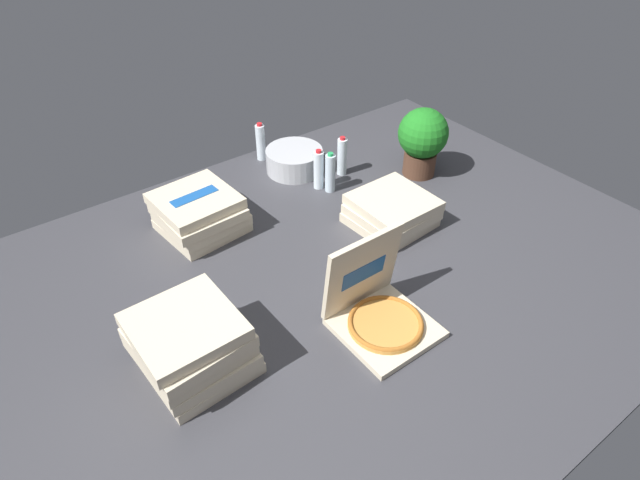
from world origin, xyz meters
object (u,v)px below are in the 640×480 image
at_px(pizza_stack_right_far, 192,345).
at_px(water_bottle_2, 261,142).
at_px(potted_plant, 423,139).
at_px(pizza_stack_left_near, 392,211).
at_px(pizza_stack_center_far, 199,214).
at_px(water_bottle_3, 330,173).
at_px(water_bottle_0, 319,170).
at_px(ice_bucket, 294,160).
at_px(open_pizza_box, 378,309).
at_px(water_bottle_1, 342,156).

distance_m(pizza_stack_right_far, water_bottle_2, 1.58).
bearing_deg(potted_plant, pizza_stack_left_near, -149.99).
relative_size(pizza_stack_right_far, pizza_stack_center_far, 0.99).
xyz_separation_m(pizza_stack_right_far, potted_plant, (1.68, 0.51, 0.10)).
bearing_deg(pizza_stack_center_far, water_bottle_3, -7.46).
relative_size(pizza_stack_left_near, water_bottle_0, 1.65).
height_order(ice_bucket, water_bottle_2, water_bottle_2).
distance_m(open_pizza_box, water_bottle_3, 1.02).
bearing_deg(open_pizza_box, pizza_stack_center_far, 105.88).
bearing_deg(pizza_stack_left_near, open_pizza_box, -136.98).
relative_size(ice_bucket, water_bottle_2, 1.40).
bearing_deg(pizza_stack_right_far, ice_bucket, 40.77).
bearing_deg(water_bottle_3, ice_bucket, 96.70).
bearing_deg(water_bottle_0, water_bottle_1, 11.12).
distance_m(open_pizza_box, ice_bucket, 1.28).
bearing_deg(potted_plant, water_bottle_3, 162.66).
bearing_deg(pizza_stack_right_far, pizza_stack_center_far, 61.63).
distance_m(pizza_stack_center_far, ice_bucket, 0.74).
xyz_separation_m(pizza_stack_center_far, water_bottle_2, (0.62, 0.43, 0.01)).
xyz_separation_m(open_pizza_box, potted_plant, (0.98, 0.75, 0.14)).
height_order(pizza_stack_left_near, potted_plant, potted_plant).
bearing_deg(pizza_stack_right_far, water_bottle_2, 49.06).
relative_size(pizza_stack_right_far, water_bottle_3, 1.72).
xyz_separation_m(pizza_stack_left_near, water_bottle_0, (-0.09, 0.50, 0.04)).
xyz_separation_m(water_bottle_0, water_bottle_2, (-0.09, 0.46, 0.00)).
bearing_deg(pizza_stack_right_far, water_bottle_3, 30.13).
relative_size(ice_bucket, water_bottle_0, 1.40).
bearing_deg(water_bottle_2, pizza_stack_left_near, -79.39).
height_order(pizza_stack_right_far, potted_plant, potted_plant).
bearing_deg(pizza_stack_right_far, pizza_stack_left_near, 11.14).
xyz_separation_m(open_pizza_box, pizza_stack_center_far, (-0.29, 1.01, 0.02)).
bearing_deg(water_bottle_2, ice_bucket, -69.74).
bearing_deg(water_bottle_0, pizza_stack_right_far, -146.85).
height_order(water_bottle_2, potted_plant, potted_plant).
bearing_deg(water_bottle_2, potted_plant, -46.94).
xyz_separation_m(pizza_stack_left_near, water_bottle_1, (0.10, 0.53, 0.04)).
distance_m(ice_bucket, water_bottle_1, 0.28).
xyz_separation_m(open_pizza_box, water_bottle_0, (0.42, 0.98, 0.03)).
relative_size(pizza_stack_left_near, water_bottle_1, 1.65).
relative_size(open_pizza_box, water_bottle_2, 1.66).
relative_size(pizza_stack_left_near, water_bottle_3, 1.65).
xyz_separation_m(pizza_stack_right_far, pizza_stack_center_far, (0.42, 0.77, -0.03)).
relative_size(pizza_stack_center_far, water_bottle_0, 1.73).
distance_m(pizza_stack_right_far, water_bottle_3, 1.34).
relative_size(water_bottle_2, water_bottle_3, 1.00).
bearing_deg(potted_plant, water_bottle_2, 133.06).
height_order(pizza_stack_right_far, water_bottle_3, pizza_stack_right_far).
relative_size(pizza_stack_right_far, water_bottle_0, 1.72).
xyz_separation_m(pizza_stack_left_near, potted_plant, (0.46, 0.27, 0.15)).
height_order(water_bottle_3, potted_plant, potted_plant).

